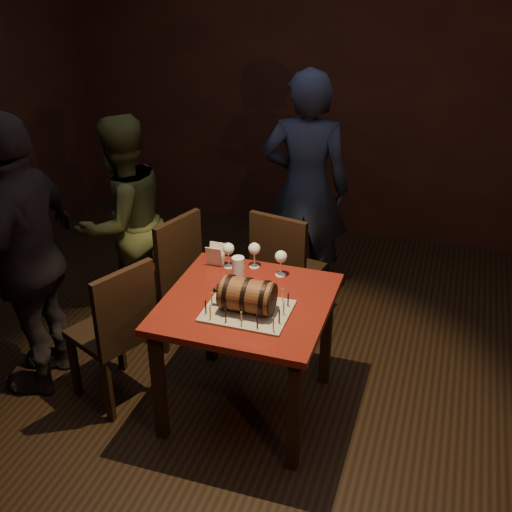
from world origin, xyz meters
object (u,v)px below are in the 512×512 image
at_px(chair_left_rear, 169,271).
at_px(person_left_front, 28,258).
at_px(barrel_cake, 247,295).
at_px(chair_left_front, 118,327).
at_px(person_back, 305,189).
at_px(pint_of_ale, 238,270).
at_px(wine_glass_mid, 254,250).
at_px(pub_table, 247,317).
at_px(chair_back, 284,267).
at_px(person_left_rear, 123,223).
at_px(wine_glass_left, 228,250).
at_px(wine_glass_right, 281,258).

distance_m(chair_left_rear, person_left_front, 0.94).
xyz_separation_m(barrel_cake, chair_left_rear, (-0.77, 0.65, -0.33)).
height_order(chair_left_front, person_left_front, person_left_front).
height_order(barrel_cake, person_back, person_back).
xyz_separation_m(pint_of_ale, person_back, (0.09, 1.20, 0.05)).
bearing_deg(wine_glass_mid, pint_of_ale, -101.73).
relative_size(pub_table, chair_back, 0.97).
bearing_deg(person_back, pub_table, 82.67).
bearing_deg(person_left_rear, wine_glass_mid, 97.09).
xyz_separation_m(wine_glass_left, person_left_rear, (-0.91, 0.37, -0.12)).
distance_m(pub_table, wine_glass_left, 0.45).
height_order(pub_table, wine_glass_left, wine_glass_left).
relative_size(wine_glass_left, person_left_rear, 0.11).
xyz_separation_m(chair_back, person_left_front, (-1.28, -0.95, 0.34)).
xyz_separation_m(barrel_cake, wine_glass_left, (-0.26, 0.43, 0.02)).
distance_m(wine_glass_mid, person_back, 1.02).
relative_size(barrel_cake, wine_glass_mid, 2.09).
height_order(pub_table, chair_back, chair_back).
bearing_deg(barrel_cake, wine_glass_mid, 103.81).
bearing_deg(chair_left_rear, chair_left_front, -89.85).
distance_m(wine_glass_left, person_left_rear, 0.99).
distance_m(chair_left_rear, person_back, 1.16).
relative_size(wine_glass_mid, pint_of_ale, 1.07).
relative_size(wine_glass_left, person_back, 0.09).
bearing_deg(chair_back, barrel_cake, -86.46).
bearing_deg(wine_glass_left, wine_glass_right, 0.16).
bearing_deg(chair_left_front, person_back, 65.51).
distance_m(wine_glass_mid, chair_left_rear, 0.76).
bearing_deg(wine_glass_mid, pub_table, -77.92).
relative_size(wine_glass_left, chair_left_rear, 0.17).
bearing_deg(pub_table, person_left_rear, 148.66).
xyz_separation_m(pint_of_ale, chair_left_front, (-0.61, -0.35, -0.30)).
bearing_deg(wine_glass_left, person_back, 79.37).
relative_size(wine_glass_mid, chair_left_rear, 0.17).
distance_m(pub_table, chair_left_rear, 0.92).
distance_m(chair_back, person_back, 0.66).
distance_m(wine_glass_left, chair_left_rear, 0.65).
height_order(barrel_cake, chair_left_rear, barrel_cake).
relative_size(wine_glass_mid, person_left_rear, 0.11).
xyz_separation_m(person_left_rear, person_left_front, (-0.16, -0.82, 0.11)).
bearing_deg(pub_table, barrel_cake, -70.64).
height_order(wine_glass_left, person_left_front, person_left_front).
relative_size(barrel_cake, wine_glass_left, 2.09).
bearing_deg(barrel_cake, person_left_front, -179.42).
bearing_deg(barrel_cake, wine_glass_right, 82.17).
xyz_separation_m(barrel_cake, chair_left_front, (-0.77, -0.05, -0.33)).
distance_m(chair_left_front, person_back, 1.74).
relative_size(chair_back, chair_left_rear, 1.00).
height_order(wine_glass_mid, chair_back, chair_back).
height_order(wine_glass_right, pint_of_ale, wine_glass_right).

